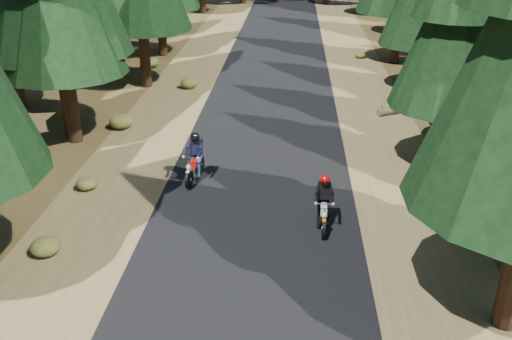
% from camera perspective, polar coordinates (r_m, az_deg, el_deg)
% --- Properties ---
extents(ground, '(120.00, 120.00, 0.00)m').
position_cam_1_polar(ground, '(16.00, -0.35, -5.81)').
color(ground, '#463419').
rests_on(ground, ground).
extents(road, '(6.00, 100.00, 0.01)m').
position_cam_1_polar(road, '(20.46, 0.64, 1.24)').
color(road, black).
rests_on(road, ground).
extents(shoulder_l, '(3.20, 100.00, 0.01)m').
position_cam_1_polar(shoulder_l, '(21.20, -11.88, 1.52)').
color(shoulder_l, brown).
rests_on(shoulder_l, ground).
extents(shoulder_r, '(3.20, 100.00, 0.01)m').
position_cam_1_polar(shoulder_r, '(20.75, 13.43, 0.87)').
color(shoulder_r, brown).
rests_on(shoulder_r, ground).
extents(log_near, '(4.46, 2.62, 0.32)m').
position_cam_1_polar(log_near, '(26.73, 16.42, 6.20)').
color(log_near, '#4C4233').
rests_on(log_near, ground).
extents(understory_shrubs, '(15.79, 31.50, 0.63)m').
position_cam_1_polar(understory_shrubs, '(22.92, 4.27, 4.47)').
color(understory_shrubs, '#474C1E').
rests_on(understory_shrubs, ground).
extents(rider_lead, '(0.55, 1.73, 1.54)m').
position_cam_1_polar(rider_lead, '(15.88, 6.77, -4.11)').
color(rider_lead, beige).
rests_on(rider_lead, road).
extents(rider_follow, '(0.82, 1.87, 1.61)m').
position_cam_1_polar(rider_follow, '(18.61, -6.15, 0.46)').
color(rider_follow, '#9D120A').
rests_on(rider_follow, road).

